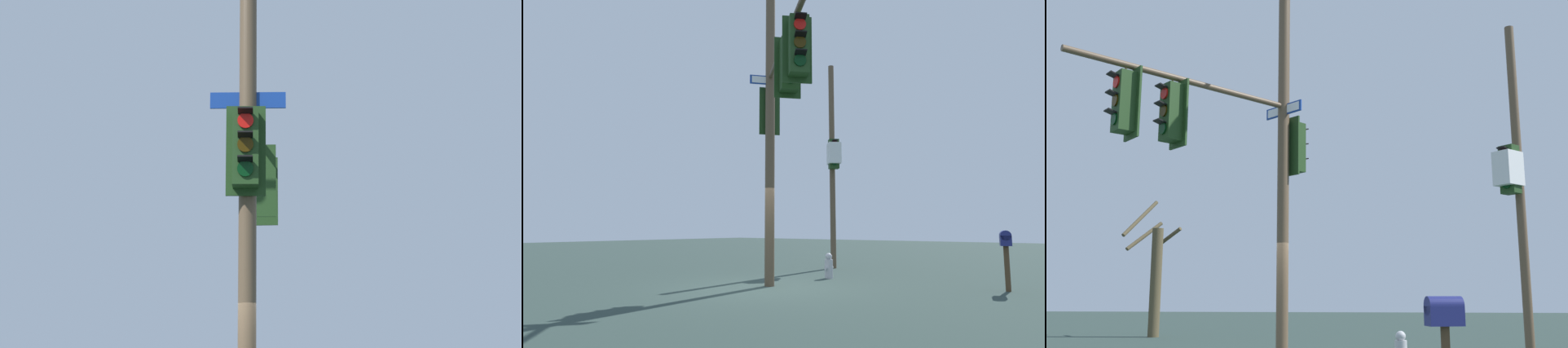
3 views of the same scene
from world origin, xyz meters
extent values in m
cylinder|color=brown|center=(-0.33, -0.07, 4.41)|extent=(0.25, 0.25, 8.83)
cylinder|color=brown|center=(1.29, 1.75, 5.49)|extent=(3.32, 3.72, 0.12)
cube|color=#1E3D19|center=(1.51, 2.00, 4.79)|extent=(0.47, 0.46, 1.10)
cube|color=#1E3D19|center=(1.40, 1.87, 4.79)|extent=(0.45, 0.40, 1.30)
cylinder|color=red|center=(1.62, 2.12, 5.13)|extent=(0.19, 0.17, 0.22)
cube|color=black|center=(1.66, 2.18, 5.25)|extent=(0.26, 0.26, 0.06)
cylinder|color=#352504|center=(1.62, 2.12, 4.79)|extent=(0.19, 0.17, 0.22)
cube|color=black|center=(1.66, 2.18, 4.91)|extent=(0.26, 0.26, 0.06)
cylinder|color=black|center=(1.62, 2.12, 4.45)|extent=(0.19, 0.17, 0.22)
cube|color=black|center=(1.66, 2.18, 4.57)|extent=(0.26, 0.26, 0.06)
cylinder|color=brown|center=(1.51, 2.00, 5.41)|extent=(0.04, 0.04, 0.15)
cube|color=#1E3D19|center=(2.14, 2.71, 4.79)|extent=(0.47, 0.47, 1.10)
cube|color=#1E3D19|center=(2.02, 2.58, 4.79)|extent=(0.43, 0.42, 1.30)
cylinder|color=red|center=(2.25, 2.83, 5.13)|extent=(0.18, 0.17, 0.22)
cube|color=black|center=(2.30, 2.88, 5.25)|extent=(0.26, 0.26, 0.06)
cylinder|color=#352504|center=(2.25, 2.83, 4.79)|extent=(0.18, 0.17, 0.22)
cube|color=black|center=(2.30, 2.88, 4.91)|extent=(0.26, 0.26, 0.06)
cylinder|color=black|center=(2.25, 2.83, 4.45)|extent=(0.18, 0.17, 0.22)
cube|color=black|center=(2.30, 2.88, 4.57)|extent=(0.26, 0.26, 0.06)
cylinder|color=brown|center=(2.14, 2.71, 5.41)|extent=(0.04, 0.04, 0.15)
cube|color=#1E3D19|center=(-0.56, -0.33, 4.61)|extent=(0.47, 0.46, 1.10)
cube|color=#1E3D19|center=(-0.45, -0.19, 4.61)|extent=(0.47, 0.38, 1.30)
cylinder|color=red|center=(-0.66, -0.46, 4.95)|extent=(0.19, 0.16, 0.22)
cube|color=black|center=(-0.70, -0.52, 5.07)|extent=(0.26, 0.26, 0.06)
cylinder|color=#352504|center=(-0.66, -0.46, 4.61)|extent=(0.19, 0.16, 0.22)
cube|color=black|center=(-0.70, -0.52, 4.73)|extent=(0.26, 0.26, 0.06)
cylinder|color=black|center=(-0.66, -0.46, 4.27)|extent=(0.19, 0.16, 0.22)
cube|color=black|center=(-0.70, -0.52, 4.39)|extent=(0.26, 0.26, 0.06)
cube|color=navy|center=(-0.33, -0.07, 5.41)|extent=(0.87, 0.72, 0.24)
cube|color=white|center=(-0.31, -0.05, 5.41)|extent=(0.78, 0.64, 0.18)
cylinder|color=brown|center=(-5.56, -1.42, 3.86)|extent=(0.21, 0.21, 7.72)
cube|color=white|center=(-5.28, -1.16, 4.21)|extent=(0.72, 0.71, 0.77)
cube|color=#1E3D19|center=(-5.32, -1.20, 4.20)|extent=(0.47, 0.47, 1.10)
cylinder|color=red|center=(-5.20, -1.09, 4.54)|extent=(0.17, 0.18, 0.22)
cube|color=black|center=(-5.15, -1.04, 4.66)|extent=(0.26, 0.26, 0.06)
cylinder|color=#352504|center=(-5.20, -1.09, 4.20)|extent=(0.17, 0.18, 0.22)
cube|color=black|center=(-5.15, -1.04, 4.32)|extent=(0.26, 0.26, 0.06)
cylinder|color=black|center=(-5.20, -1.09, 3.86)|extent=(0.17, 0.18, 0.22)
cube|color=black|center=(-5.15, -1.04, 3.98)|extent=(0.26, 0.26, 0.06)
sphere|color=#B2B2B7|center=(-2.72, 0.19, 0.63)|extent=(0.20, 0.20, 0.20)
cube|color=navy|center=(-3.06, 4.90, 1.17)|extent=(0.49, 0.35, 0.24)
cylinder|color=navy|center=(-3.06, 4.90, 1.29)|extent=(0.49, 0.35, 0.24)
cylinder|color=brown|center=(5.36, -8.35, 1.87)|extent=(0.39, 0.39, 3.75)
cylinder|color=brown|center=(5.99, -8.73, 3.52)|extent=(0.92, 1.40, 1.16)
cylinder|color=brown|center=(5.14, -8.85, 3.46)|extent=(1.12, 0.59, 0.72)
cylinder|color=brown|center=(6.14, -8.64, 4.16)|extent=(0.74, 1.69, 1.49)
camera|label=1|loc=(-6.63, -8.51, 1.89)|focal=52.44mm
camera|label=2|loc=(8.24, 7.22, 1.46)|focal=29.81mm
camera|label=3|loc=(-2.20, 12.76, 1.42)|focal=42.33mm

